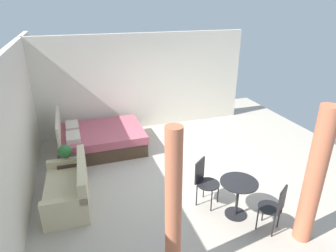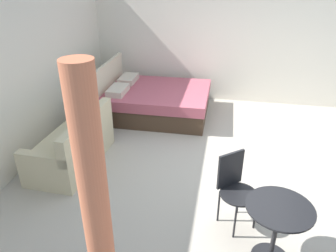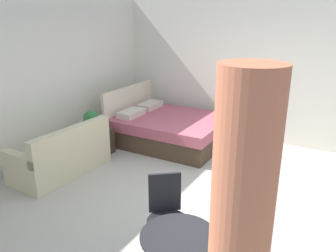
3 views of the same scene
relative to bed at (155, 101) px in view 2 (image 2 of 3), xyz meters
name	(u,v)px [view 2 (image 2 of 3)]	position (x,y,z in m)	size (l,w,h in m)	color
ground_plane	(224,165)	(-1.66, -1.49, -0.31)	(8.58, 9.17, 0.02)	#B2A899
wall_back	(28,67)	(-1.66, 1.59, 1.10)	(8.58, 0.12, 2.79)	silver
wall_right	(233,38)	(1.13, -1.49, 1.10)	(0.12, 6.17, 2.79)	silver
bed	(155,101)	(0.00, 0.00, 0.00)	(1.66, 2.09, 1.05)	#473323
couch	(74,147)	(-2.04, 0.81, -0.01)	(1.56, 0.83, 0.83)	beige
nightstand	(95,126)	(-1.20, 0.82, -0.06)	(0.54, 0.40, 0.48)	#38281E
potted_plant	(89,104)	(-1.30, 0.82, 0.40)	(0.28, 0.28, 0.39)	tan
vase	(95,105)	(-1.08, 0.83, 0.29)	(0.10, 0.10, 0.23)	silver
balcony_table	(277,224)	(-3.38, -2.04, 0.20)	(0.66, 0.66, 0.71)	black
cafe_chair_near_couch	(234,184)	(-2.86, -1.62, 0.24)	(0.61, 0.61, 0.91)	black
curtain_right	(96,209)	(-4.20, -0.53, 0.85)	(0.22, 0.22, 2.30)	#D1704C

